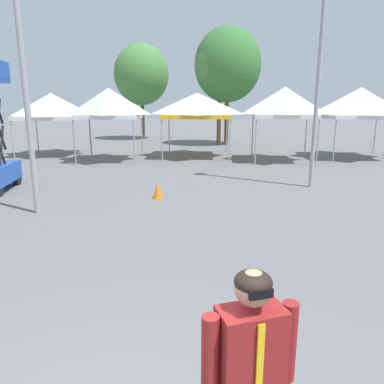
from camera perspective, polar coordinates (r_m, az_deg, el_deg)
name	(u,v)px	position (r m, az deg, el deg)	size (l,w,h in m)	color
canopy_tent_behind_center	(52,106)	(21.72, -21.09, 12.36)	(3.43, 3.43, 3.35)	#9E9EA3
canopy_tent_far_right	(109,103)	(18.68, -12.85, 13.33)	(2.99, 2.99, 3.53)	#9E9EA3
canopy_tent_far_left	(197,106)	(19.72, 0.77, 13.35)	(3.56, 3.56, 3.35)	#9E9EA3
canopy_tent_behind_right	(284,103)	(18.71, 14.24, 13.38)	(3.13, 3.13, 3.59)	#9E9EA3
canopy_tent_left_of_center	(360,103)	(21.14, 24.75, 12.53)	(3.55, 3.55, 3.62)	#9E9EA3
person_foreground	(249,377)	(2.67, 8.92, -26.64)	(0.62, 0.36, 1.78)	#33384C
light_pole_opposite_side	(323,23)	(13.10, 19.74, 23.53)	(0.36, 0.36, 9.25)	#9E9EA3
tree_behind_tents_center	(141,75)	(30.35, -7.90, 17.70)	(4.27, 4.27, 7.39)	brown
tree_behind_tents_left	(220,66)	(25.63, 4.36, 19.06)	(3.32, 3.32, 7.10)	brown
tree_behind_tents_right	(228,65)	(25.98, 5.59, 19.14)	(4.46, 4.46, 7.79)	brown
traffic_cone_lot_center	(158,191)	(10.93, -5.35, 0.23)	(0.32, 0.32, 0.50)	orange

